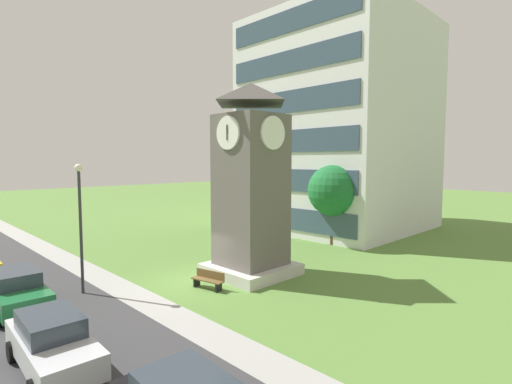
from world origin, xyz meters
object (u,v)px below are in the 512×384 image
Objects in this scene: clock_tower at (251,190)px; street_lamp at (80,214)px; tree_streetside at (333,191)px; parked_car_silver at (52,342)px; park_bench at (208,279)px; parked_car_green at (17,290)px.

clock_tower is 1.70× the size of street_lamp.
street_lamp is at bearing -97.52° from tree_streetside.
clock_tower is 8.70m from street_lamp.
tree_streetside reaches higher than parked_car_silver.
street_lamp reaches higher than park_bench.
clock_tower is at bearing 94.52° from park_bench.
park_bench is (0.25, -3.21, -4.28)m from clock_tower.
street_lamp is 7.68m from parked_car_silver.
parked_car_green and parked_car_silver have the same top height.
park_bench is 0.31× the size of tree_streetside.
park_bench is at bearing -83.86° from tree_streetside.
parked_car_green is (-3.33, -10.71, -3.88)m from clock_tower.
park_bench is 8.32m from parked_car_green.
clock_tower is 2.28× the size of parked_car_silver.
clock_tower reaches higher than tree_streetside.
clock_tower is 5.70× the size of park_bench.
street_lamp is at bearing -128.31° from park_bench.
clock_tower is 1.74× the size of tree_streetside.
parked_car_silver is (6.17, -0.44, -0.00)m from parked_car_green.
tree_streetside is 20.82m from parked_car_green.
parked_car_green is at bearing -115.52° from park_bench.
parked_car_silver is (6.31, -3.23, -2.97)m from street_lamp.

